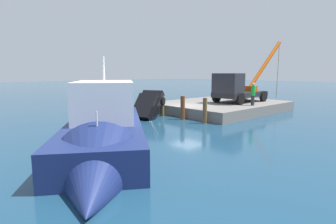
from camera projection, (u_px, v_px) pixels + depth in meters
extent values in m
plane|color=navy|center=(188.00, 115.00, 22.23)|extent=(200.00, 200.00, 0.00)
cube|color=slate|center=(221.00, 106.00, 25.12)|extent=(11.38, 8.79, 0.82)
cube|color=black|center=(240.00, 94.00, 24.98)|extent=(5.62, 2.54, 0.45)
cube|color=#26262C|center=(228.00, 83.00, 23.48)|extent=(1.57, 2.44, 1.73)
cylinder|color=black|center=(240.00, 99.00, 22.78)|extent=(1.00, 0.30, 1.00)
cylinder|color=black|center=(216.00, 97.00, 24.64)|extent=(1.00, 0.30, 1.00)
cylinder|color=black|center=(263.00, 96.00, 25.38)|extent=(1.00, 0.30, 1.00)
cylinder|color=black|center=(240.00, 95.00, 27.25)|extent=(1.00, 0.30, 1.00)
cylinder|color=#BF4C0C|center=(265.00, 64.00, 26.86)|extent=(4.57, 1.01, 4.74)
cube|color=#BF4C0C|center=(250.00, 88.00, 26.02)|extent=(1.00, 1.00, 0.50)
cylinder|color=#4C4C19|center=(278.00, 71.00, 28.14)|extent=(0.04, 0.04, 5.80)
cylinder|color=#2C2C2C|center=(253.00, 101.00, 22.31)|extent=(0.28, 0.28, 0.83)
cylinder|color=green|center=(253.00, 91.00, 22.19)|extent=(0.34, 0.34, 0.83)
sphere|color=tan|center=(253.00, 84.00, 22.11)|extent=(0.24, 0.24, 0.24)
cube|color=black|center=(146.00, 113.00, 20.83)|extent=(3.89, 3.11, 3.36)
cube|color=black|center=(144.00, 106.00, 20.57)|extent=(2.50, 2.29, 1.96)
cylinder|color=black|center=(151.00, 131.00, 19.88)|extent=(0.91, 0.59, 0.90)
cylinder|color=black|center=(131.00, 129.00, 20.56)|extent=(0.91, 0.59, 0.90)
cylinder|color=black|center=(163.00, 101.00, 21.54)|extent=(0.91, 0.59, 0.90)
cylinder|color=black|center=(143.00, 100.00, 22.21)|extent=(0.91, 0.59, 0.90)
cube|color=navy|center=(106.00, 143.00, 12.93)|extent=(8.38, 10.46, 2.16)
cone|color=navy|center=(94.00, 187.00, 7.92)|extent=(4.78, 4.84, 3.37)
cube|color=white|center=(105.00, 101.00, 13.14)|extent=(4.47, 4.89, 1.89)
cylinder|color=white|center=(104.00, 69.00, 12.91)|extent=(0.10, 0.10, 1.20)
cylinder|color=silver|center=(97.00, 125.00, 9.19)|extent=(0.06, 0.06, 1.00)
cylinder|color=silver|center=(109.00, 102.00, 16.71)|extent=(0.06, 0.06, 1.00)
cylinder|color=brown|center=(151.00, 105.00, 23.24)|extent=(0.37, 0.37, 1.52)
cylinder|color=brown|center=(162.00, 106.00, 21.89)|extent=(0.33, 0.33, 1.69)
cylinder|color=brown|center=(183.00, 108.00, 20.27)|extent=(0.34, 0.34, 1.80)
cylinder|color=brown|center=(205.00, 111.00, 18.70)|extent=(0.30, 0.30, 1.81)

